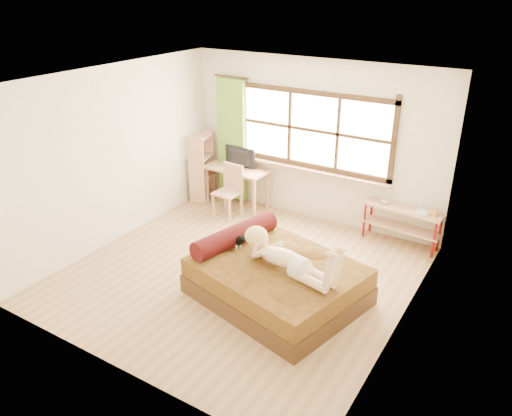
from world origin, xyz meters
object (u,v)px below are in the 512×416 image
Objects in this scene: woman at (287,248)px; desk at (237,173)px; pipe_shelf at (403,218)px; kitten at (235,239)px; bed at (274,278)px; bookshelf at (202,166)px; chair at (230,187)px.

woman is 3.15m from desk.
kitten is at bearing -121.84° from pipe_shelf.
bookshelf is at bearing 156.13° from bed.
pipe_shelf is at bearing 85.17° from woman.
woman reaches higher than chair.
woman is (0.20, -0.06, 0.53)m from bed.
woman is 0.90m from kitten.
woman is 4.67× the size of kitten.
kitten is 0.33× the size of chair.
desk is 0.96× the size of pipe_shelf.
kitten is 2.75m from pipe_shelf.
desk is (-1.35, 2.07, 0.01)m from kitten.
woman reaches higher than pipe_shelf.
bookshelf reaches higher than bed.
bed is 0.57m from woman.
woman is at bearing -103.29° from pipe_shelf.
bed is at bearing -40.05° from chair.
kitten is at bearing -50.81° from chair.
chair is (-2.12, 1.86, -0.30)m from woman.
pipe_shelf is 3.75m from bookshelf.
bed is at bearing -43.86° from desk.
desk is at bearing 146.62° from bed.
woman is at bearing -3.72° from bed.
chair is at bearing -35.05° from bookshelf.
bookshelf is (-0.74, -0.05, 0.00)m from desk.
desk is (-2.22, 2.22, -0.17)m from woman.
woman is at bearing -38.21° from chair.
kitten is (-0.87, 0.15, -0.18)m from woman.
pipe_shelf is (2.89, 0.49, -0.06)m from chair.
bed is 7.73× the size of kitten.
desk is at bearing 148.49° from woman.
woman is at bearing -50.72° from bookshelf.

